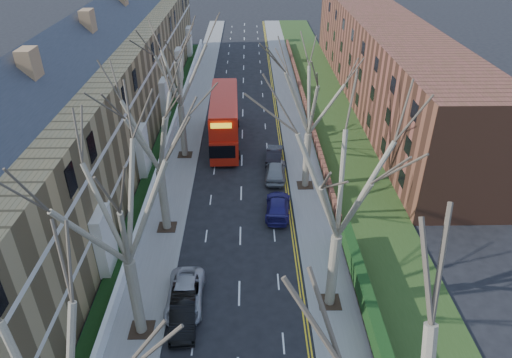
{
  "coord_description": "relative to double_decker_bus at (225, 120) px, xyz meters",
  "views": [
    {
      "loc": [
        0.72,
        -12.55,
        21.59
      ],
      "look_at": [
        1.26,
        18.52,
        2.91
      ],
      "focal_mm": 32.0,
      "sensor_mm": 36.0,
      "label": 1
    }
  ],
  "objects": [
    {
      "name": "car_left_mid",
      "position": [
        -1.51,
        -24.5,
        -1.76
      ],
      "size": [
        1.77,
        4.37,
        1.41
      ],
      "primitive_type": "imported",
      "rotation": [
        0.0,
        0.0,
        0.07
      ],
      "color": "black",
      "rests_on": "ground"
    },
    {
      "name": "car_right_near",
      "position": [
        4.81,
        -13.22,
        -1.78
      ],
      "size": [
        2.33,
        4.89,
        1.37
      ],
      "primitive_type": "imported",
      "rotation": [
        0.0,
        0.0,
        3.05
      ],
      "color": "navy",
      "rests_on": "ground"
    },
    {
      "name": "double_decker_bus",
      "position": [
        0.0,
        0.0,
        0.0
      ],
      "size": [
        3.27,
        12.08,
        4.99
      ],
      "rotation": [
        0.0,
        0.0,
        3.17
      ],
      "color": "#AF190C",
      "rests_on": "ground"
    },
    {
      "name": "tree_left_far",
      "position": [
        -3.92,
        -15.17,
        6.78
      ],
      "size": [
        10.15,
        10.15,
        14.22
      ],
      "color": "#6A5D4B",
      "rests_on": "ground"
    },
    {
      "name": "front_wall_left",
      "position": [
        -5.87,
        -0.17,
        -1.84
      ],
      "size": [
        0.3,
        78.0,
        1.0
      ],
      "color": "white",
      "rests_on": "ground"
    },
    {
      "name": "car_right_mid",
      "position": [
        4.91,
        -7.55,
        -1.69
      ],
      "size": [
        2.18,
        4.68,
        1.55
      ],
      "primitive_type": "imported",
      "rotation": [
        0.0,
        0.0,
        3.06
      ],
      "color": "gray",
      "rests_on": "ground"
    },
    {
      "name": "pavement_right",
      "position": [
        7.78,
        7.83,
        -2.4
      ],
      "size": [
        3.0,
        102.0,
        0.12
      ],
      "primitive_type": "cube",
      "color": "slate",
      "rests_on": "ground"
    },
    {
      "name": "pavement_left",
      "position": [
        -4.22,
        7.83,
        -2.4
      ],
      "size": [
        3.0,
        102.0,
        0.12
      ],
      "primitive_type": "cube",
      "color": "slate",
      "rests_on": "ground"
    },
    {
      "name": "grass_verge_right",
      "position": [
        12.28,
        7.83,
        -2.31
      ],
      "size": [
        6.0,
        102.0,
        0.06
      ],
      "color": "#243C16",
      "rests_on": "ground"
    },
    {
      "name": "terrace_left",
      "position": [
        -11.86,
        -0.17,
        3.07
      ],
      "size": [
        9.7,
        78.0,
        13.6
      ],
      "color": "#987D4D",
      "rests_on": "ground"
    },
    {
      "name": "tree_left_dist",
      "position": [
        -3.92,
        -3.17,
        7.09
      ],
      "size": [
        10.5,
        10.5,
        14.71
      ],
      "color": "#6A5D4B",
      "rests_on": "ground"
    },
    {
      "name": "tree_left_mid",
      "position": [
        -3.92,
        -25.17,
        7.09
      ],
      "size": [
        10.5,
        10.5,
        14.71
      ],
      "color": "#6A5D4B",
      "rests_on": "ground"
    },
    {
      "name": "tree_right_far",
      "position": [
        7.48,
        -9.17,
        6.78
      ],
      "size": [
        10.15,
        10.15,
        14.22
      ],
      "color": "#6A5D4B",
      "rests_on": "ground"
    },
    {
      "name": "tree_right_mid",
      "position": [
        7.48,
        -23.17,
        7.09
      ],
      "size": [
        10.5,
        10.5,
        14.71
      ],
      "color": "#6A5D4B",
      "rests_on": "ground"
    },
    {
      "name": "car_right_far",
      "position": [
        4.98,
        -4.31,
        -1.77
      ],
      "size": [
        1.91,
        4.32,
        1.38
      ],
      "primitive_type": "imported",
      "rotation": [
        0.0,
        0.0,
        3.03
      ],
      "color": "black",
      "rests_on": "ground"
    },
    {
      "name": "car_left_far",
      "position": [
        -1.58,
        -22.96,
        -1.79
      ],
      "size": [
        2.3,
        4.87,
        1.34
      ],
      "primitive_type": "imported",
      "rotation": [
        0.0,
        0.0,
        0.01
      ],
      "color": "#A6A5AB",
      "rests_on": "ground"
    },
    {
      "name": "flats_right",
      "position": [
        19.24,
        11.83,
        2.52
      ],
      "size": [
        13.97,
        54.0,
        10.0
      ],
      "color": "brown",
      "rests_on": "ground"
    }
  ]
}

